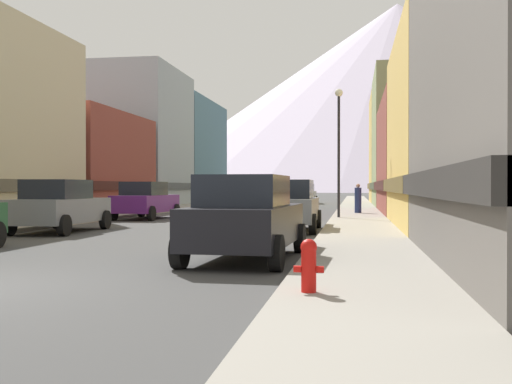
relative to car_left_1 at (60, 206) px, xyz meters
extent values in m
cube|color=gray|center=(-2.45, 23.96, -0.82)|extent=(2.50, 100.00, 0.15)
cube|color=gray|center=(10.05, 23.96, -0.82)|extent=(2.50, 100.00, 0.15)
cube|color=brown|center=(-8.40, 15.87, 2.12)|extent=(9.39, 10.57, 6.05)
cube|color=#3B1B16|center=(-8.40, 15.87, 0.70)|extent=(9.69, 10.57, 0.50)
cube|color=#99A5B2|center=(-7.50, 26.47, 4.45)|extent=(7.60, 9.71, 10.70)
cube|color=#444A50|center=(-7.50, 26.47, 0.70)|extent=(7.90, 9.71, 0.50)
cube|color=slate|center=(-7.12, 38.24, 4.03)|extent=(6.85, 13.38, 9.85)
cube|color=#22333F|center=(-7.12, 38.24, 0.70)|extent=(7.15, 13.38, 0.50)
cube|color=#D8B259|center=(14.30, 3.25, 2.58)|extent=(6.01, 10.98, 6.95)
cube|color=brown|center=(14.30, 3.25, 0.70)|extent=(6.31, 10.98, 0.50)
cube|color=brown|center=(14.92, 15.41, 2.24)|extent=(7.25, 12.58, 6.29)
cube|color=#3B1B16|center=(14.92, 15.41, 0.70)|extent=(7.55, 12.58, 0.50)
cube|color=#8C9966|center=(15.16, 27.38, 4.12)|extent=(7.72, 10.24, 10.03)
cube|color=#3F442D|center=(15.16, 27.38, 0.70)|extent=(8.02, 10.24, 0.50)
cube|color=#D8B259|center=(14.58, 37.57, 4.01)|extent=(6.57, 9.22, 9.82)
cube|color=brown|center=(14.58, 37.57, 0.70)|extent=(6.87, 9.22, 0.50)
cube|color=slate|center=(0.00, 0.06, -0.16)|extent=(1.92, 4.43, 0.80)
cube|color=#1E232D|center=(0.00, -0.19, 0.56)|extent=(1.64, 2.23, 0.64)
cylinder|color=black|center=(-0.95, 1.69, -0.56)|extent=(0.23, 0.68, 0.68)
cylinder|color=black|center=(0.89, 1.73, -0.56)|extent=(0.23, 0.68, 0.68)
cylinder|color=black|center=(-0.89, -1.61, -0.56)|extent=(0.23, 0.68, 0.68)
cylinder|color=black|center=(0.95, -1.57, -0.56)|extent=(0.23, 0.68, 0.68)
cube|color=#591E72|center=(0.00, 8.65, -0.16)|extent=(2.04, 4.48, 0.80)
cube|color=#1E232D|center=(-0.01, 8.40, 0.56)|extent=(1.70, 2.27, 0.64)
cylinder|color=black|center=(-0.84, 10.34, -0.56)|extent=(0.25, 0.69, 0.68)
cylinder|color=black|center=(0.99, 10.25, -0.56)|extent=(0.25, 0.69, 0.68)
cylinder|color=black|center=(-1.00, 7.04, -0.56)|extent=(0.25, 0.69, 0.68)
cylinder|color=black|center=(0.84, 6.96, -0.56)|extent=(0.25, 0.69, 0.68)
cube|color=black|center=(7.60, -6.61, -0.16)|extent=(2.01, 4.47, 0.80)
cube|color=#1E232D|center=(7.59, -6.86, 0.56)|extent=(1.69, 2.26, 0.64)
cylinder|color=black|center=(6.75, -4.93, -0.56)|extent=(0.25, 0.69, 0.68)
cylinder|color=black|center=(8.58, -5.00, -0.56)|extent=(0.25, 0.69, 0.68)
cylinder|color=black|center=(6.61, -8.23, -0.56)|extent=(0.25, 0.69, 0.68)
cylinder|color=black|center=(8.45, -8.30, -0.56)|extent=(0.25, 0.69, 0.68)
cube|color=slate|center=(7.60, 1.92, -0.16)|extent=(1.87, 4.41, 0.80)
cube|color=#1E232D|center=(7.60, 1.67, 0.56)|extent=(1.61, 2.21, 0.64)
cylinder|color=black|center=(6.67, 3.57, -0.56)|extent=(0.22, 0.68, 0.68)
cylinder|color=black|center=(8.51, 3.58, -0.56)|extent=(0.22, 0.68, 0.68)
cylinder|color=black|center=(6.69, 0.27, -0.56)|extent=(0.22, 0.68, 0.68)
cylinder|color=black|center=(8.53, 0.28, -0.56)|extent=(0.22, 0.68, 0.68)
cube|color=slate|center=(5.40, 36.35, -0.16)|extent=(1.84, 4.40, 0.80)
cube|color=#1E232D|center=(5.40, 36.10, 0.56)|extent=(1.60, 2.20, 0.64)
cylinder|color=black|center=(4.48, 38.00, -0.56)|extent=(0.22, 0.68, 0.68)
cylinder|color=black|center=(6.32, 38.00, -0.56)|extent=(0.22, 0.68, 0.68)
cylinder|color=black|center=(4.48, 34.70, -0.56)|extent=(0.22, 0.68, 0.68)
cylinder|color=black|center=(6.32, 34.70, -0.56)|extent=(0.22, 0.68, 0.68)
cylinder|color=red|center=(9.25, -11.20, -0.47)|extent=(0.20, 0.20, 0.55)
sphere|color=red|center=(9.25, -11.20, -0.16)|extent=(0.22, 0.22, 0.22)
cylinder|color=red|center=(9.10, -11.20, -0.45)|extent=(0.10, 0.09, 0.09)
cylinder|color=red|center=(9.40, -11.20, -0.45)|extent=(0.10, 0.09, 0.09)
cylinder|color=navy|center=(10.05, 13.60, -0.08)|extent=(0.36, 0.36, 1.34)
sphere|color=tan|center=(10.05, 13.60, 0.70)|extent=(0.21, 0.21, 0.21)
cylinder|color=black|center=(9.15, 8.73, 2.00)|extent=(0.12, 0.12, 5.50)
sphere|color=white|center=(9.15, 8.73, 4.93)|extent=(0.36, 0.36, 0.36)
cone|color=silver|center=(28.19, 248.96, 39.28)|extent=(229.83, 229.83, 80.37)
camera|label=1|loc=(9.84, -19.21, 0.64)|focal=42.65mm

